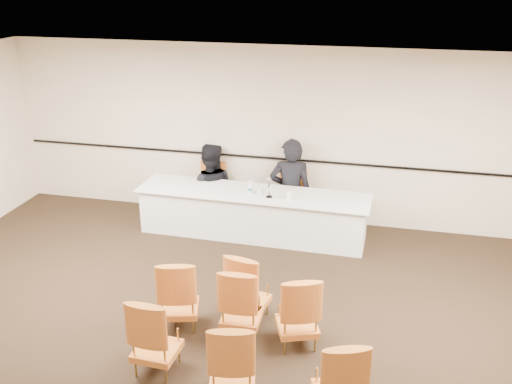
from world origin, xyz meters
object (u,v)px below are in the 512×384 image
Objects in this scene: panelist_main at (290,194)px; aud_chair_extra at (248,286)px; panelist_main_chair at (290,199)px; aud_chair_back_left at (156,333)px; drinking_glass at (259,192)px; aud_chair_front_left at (179,292)px; panelist_second at (210,193)px; coffee_cup at (289,196)px; aud_chair_front_mid at (241,301)px; water_bottle at (250,187)px; microphone at (269,189)px; aud_chair_front_right at (298,309)px; aud_chair_back_mid at (233,359)px; panel_table at (253,214)px; panelist_second_chair at (210,191)px; aud_chair_back_right at (339,377)px.

aud_chair_extra is at bearing 83.04° from panelist_main.
panelist_main_chair and aud_chair_back_left have the same top height.
aud_chair_front_left is at bearing -98.93° from drinking_glass.
coffee_cup is (1.54, -0.76, 0.39)m from panelist_second.
water_bottle is at bearing 99.51° from aud_chair_front_mid.
microphone reaches higher than aud_chair_extra.
panelist_main is 2.91m from aud_chair_extra.
aud_chair_front_mid is 0.68m from aud_chair_front_right.
aud_chair_back_mid is at bearing -88.91° from coffee_cup.
aud_chair_front_right is 1.00× the size of aud_chair_back_mid.
aud_chair_extra is (0.38, -2.28, -0.33)m from drinking_glass.
panelist_main is at bearing 55.24° from microphone.
microphone is at bearing -18.12° from water_bottle.
aud_chair_front_right is (1.20, -2.73, 0.10)m from panel_table.
panel_table is 29.52× the size of coffee_cup.
aud_chair_extra is at bearing -101.41° from microphone.
aud_chair_back_mid is (0.07, -3.59, -0.35)m from coffee_cup.
panelist_second_chair is 4.17m from aud_chair_back_left.
panelist_main is 4.32m from aud_chair_back_mid.
drinking_glass is 0.11× the size of aud_chair_front_mid.
water_bottle is at bearing -128.66° from panel_table.
panelist_main is 0.81m from microphone.
panelist_second is 6.40× the size of microphone.
aud_chair_back_left is at bearing -170.95° from aud_chair_front_right.
aud_chair_extra is (1.42, -2.94, 0.00)m from panelist_second_chair.
aud_chair_back_left is at bearing -134.39° from aud_chair_front_mid.
aud_chair_back_mid reaches higher than coffee_cup.
aud_chair_front_mid and aud_chair_front_right have the same top height.
panelist_second is at bearing 91.29° from panelist_second_chair.
panelist_main reaches higher than coffee_cup.
drinking_glass is at bearing 51.03° from panelist_main.
aud_chair_front_mid is 1.00× the size of aud_chair_extra.
water_bottle is 0.24× the size of aud_chair_extra.
aud_chair_extra is (-0.00, 0.35, 0.00)m from aud_chair_front_mid.
aud_chair_front_left is (-0.91, -2.52, -0.35)m from coffee_cup.
aud_chair_back_left is 1.00× the size of aud_chair_extra.
water_bottle reaches higher than panelist_second_chair.
aud_chair_back_mid is (0.18, -1.05, 0.00)m from aud_chair_front_mid.
aud_chair_front_mid is at bearing -102.10° from microphone.
water_bottle is at bearing 133.90° from panelist_second.
panelist_main reaches higher than panelist_second_chair.
panelist_main_chair is 4.51m from aud_chair_back_right.
panelist_main is at bearing 0.00° from panelist_second_chair.
aud_chair_back_right is (1.25, -4.33, -0.08)m from panelist_main.
aud_chair_front_right is 1.00× the size of aud_chair_extra.
aud_chair_extra is (-0.68, 0.37, 0.00)m from aud_chair_front_right.
panelist_main is at bearing 167.73° from panelist_second.
aud_chair_front_right is 1.64m from aud_chair_back_left.
aud_chair_back_mid is (1.60, -4.34, 0.00)m from panelist_second_chair.
drinking_glass is at bearing -31.34° from panelist_second_chair.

